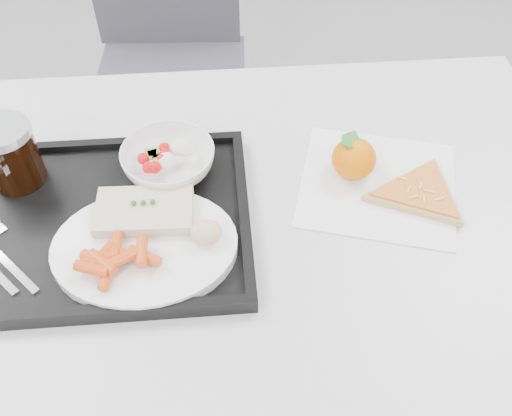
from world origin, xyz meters
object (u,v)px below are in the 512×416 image
Objects in this scene: salad_bowl at (169,161)px; pizza_slice at (419,193)px; tangerine at (354,158)px; tray at (104,222)px; cola_glass at (10,154)px; table at (229,245)px; chair at (168,40)px; dinner_plate at (145,247)px.

pizza_slice is at bearing -11.11° from salad_bowl.
pizza_slice is (0.10, -0.06, -0.02)m from tangerine.
tray is 2.96× the size of salad_bowl.
tangerine is at bearing -1.95° from cola_glass.
table is at bearing -0.30° from tray.
tray is 0.41m from tangerine.
table is at bearing -81.09° from chair.
cola_glass is at bearing 172.83° from pizza_slice.
pizza_slice is (0.31, 0.02, 0.08)m from table.
chair is at bearing 117.95° from pizza_slice.
chair is 0.80m from salad_bowl.
cola_glass is (-0.33, 0.10, 0.14)m from table.
chair is 11.92× the size of tangerine.
chair is 0.89m from tangerine.
chair is 0.95m from dinner_plate.
chair reaches higher than tray.
tray is 0.14m from salad_bowl.
chair is at bearing 86.22° from tray.
tangerine reaches higher than salad_bowl.
dinner_plate is at bearing -156.27° from tangerine.
tray reaches higher than table.
cola_glass is (-0.21, 0.17, 0.05)m from dinner_plate.
dinner_plate reaches higher than pizza_slice.
tray is at bearing -93.78° from chair.
table is 4.44× the size of dinner_plate.
tangerine is (0.21, 0.08, 0.10)m from table.
table is at bearing -176.37° from pizza_slice.
chair is 0.98m from pizza_slice.
chair is at bearing 75.34° from cola_glass.
salad_bowl is 1.95× the size of tangerine.
table is at bearing -47.55° from salad_bowl.
tray is at bearing -136.15° from salad_bowl.
dinner_plate is 2.50× the size of cola_glass.
chair reaches higher than table.
salad_bowl is (0.10, 0.10, 0.03)m from tray.
tray is 1.67× the size of dinner_plate.
pizza_slice is (0.50, 0.02, 0.00)m from tray.
salad_bowl is 0.25m from cola_glass.
dinner_plate reaches higher than tray.
table is at bearing -158.89° from tangerine.
salad_bowl is at bearing 168.89° from pizza_slice.
tray is 0.50m from pizza_slice.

